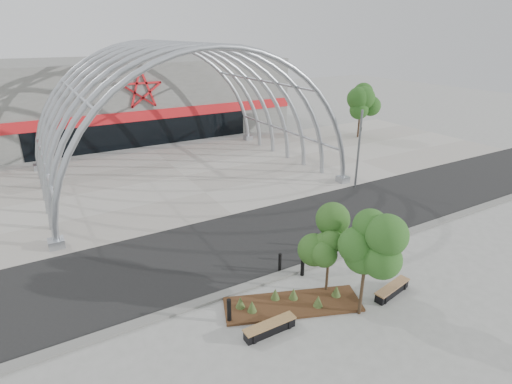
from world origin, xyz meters
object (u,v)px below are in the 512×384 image
at_px(bollard_2, 303,265).
at_px(bench_0, 270,328).
at_px(signal_pole, 359,148).
at_px(bench_1, 392,290).
at_px(street_tree_0, 366,251).
at_px(street_tree_1, 330,240).

bearing_deg(bollard_2, bench_0, -143.08).
bearing_deg(signal_pole, bench_0, -143.86).
distance_m(signal_pole, bench_1, 13.48).
distance_m(bench_0, bench_1, 5.96).
height_order(street_tree_0, bench_1, street_tree_0).
height_order(bench_0, bollard_2, bollard_2).
height_order(bench_1, bollard_2, bollard_2).
distance_m(street_tree_0, bench_0, 4.74).
relative_size(signal_pole, bollard_2, 5.13).
distance_m(street_tree_0, bollard_2, 4.20).
xyz_separation_m(signal_pole, bench_0, (-13.71, -10.02, -2.78)).
bearing_deg(bench_0, bollard_2, 36.92).
xyz_separation_m(street_tree_1, bench_0, (-3.58, -1.00, -2.35)).
distance_m(street_tree_0, bench_1, 3.49).
height_order(street_tree_1, bench_0, street_tree_1).
bearing_deg(street_tree_1, bench_1, -34.78).
bearing_deg(street_tree_1, bench_0, -164.33).
xyz_separation_m(signal_pole, street_tree_0, (-9.94, -10.89, -0.05)).
bearing_deg(street_tree_0, signal_pole, 47.61).
xyz_separation_m(street_tree_0, bollard_2, (-0.37, 3.43, -2.39)).
bearing_deg(bench_1, street_tree_1, 145.22).
height_order(street_tree_0, bollard_2, street_tree_0).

